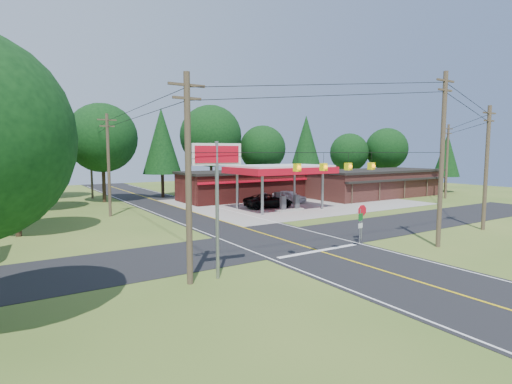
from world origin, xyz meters
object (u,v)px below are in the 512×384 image
big_stop_sign (217,177)px  sedan_car (289,197)px  octagonal_stop_sign (362,213)px  suv_car (269,201)px  gas_canopy (280,171)px

big_stop_sign → sedan_car: bearing=45.8°
octagonal_stop_sign → suv_car: bearing=77.1°
big_stop_sign → octagonal_stop_sign: bearing=9.1°
suv_car → big_stop_sign: size_ratio=0.82×
big_stop_sign → octagonal_stop_sign: size_ratio=2.58×
gas_canopy → octagonal_stop_sign: 16.79m
sedan_car → octagonal_stop_sign: size_ratio=1.67×
suv_car → octagonal_stop_sign: 17.99m
gas_canopy → sedan_car: (4.39, 4.00, -3.51)m
suv_car → gas_canopy: bearing=-153.1°
big_stop_sign → octagonal_stop_sign: big_stop_sign is taller
gas_canopy → big_stop_sign: big_stop_sign is taller
gas_canopy → octagonal_stop_sign: gas_canopy is taller
sedan_car → big_stop_sign: (-21.39, -22.01, 4.34)m
big_stop_sign → octagonal_stop_sign: 13.03m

